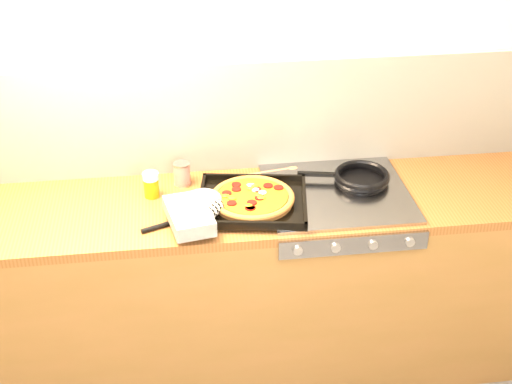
{
  "coord_description": "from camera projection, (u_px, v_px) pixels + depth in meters",
  "views": [
    {
      "loc": [
        -0.23,
        -1.43,
        2.45
      ],
      "look_at": [
        0.1,
        1.08,
        0.95
      ],
      "focal_mm": 50.0,
      "sensor_mm": 36.0,
      "label": 1
    }
  ],
  "objects": [
    {
      "name": "wooden_spoon",
      "position": [
        273.0,
        172.0,
        3.18
      ],
      "size": [
        0.3,
        0.07,
        0.02
      ],
      "color": "#A76B47",
      "rests_on": "counter_run"
    },
    {
      "name": "frying_pan",
      "position": [
        360.0,
        178.0,
        3.08
      ],
      "size": [
        0.42,
        0.28,
        0.04
      ],
      "color": "black",
      "rests_on": "stovetop"
    },
    {
      "name": "pizza_on_tray",
      "position": [
        235.0,
        203.0,
        2.88
      ],
      "size": [
        0.61,
        0.49,
        0.07
      ],
      "color": "black",
      "rests_on": "stovetop"
    },
    {
      "name": "counter_run",
      "position": [
        234.0,
        287.0,
        3.21
      ],
      "size": [
        3.2,
        0.62,
        0.9
      ],
      "color": "brown",
      "rests_on": "ground"
    },
    {
      "name": "black_spatula",
      "position": [
        176.0,
        222.0,
        2.83
      ],
      "size": [
        0.28,
        0.15,
        0.02
      ],
      "color": "black",
      "rests_on": "counter_run"
    },
    {
      "name": "room_shell",
      "position": [
        224.0,
        118.0,
        3.1
      ],
      "size": [
        3.2,
        3.2,
        3.2
      ],
      "color": "white",
      "rests_on": "ground"
    },
    {
      "name": "juice_glass",
      "position": [
        151.0,
        185.0,
        2.99
      ],
      "size": [
        0.07,
        0.07,
        0.11
      ],
      "color": "orange",
      "rests_on": "counter_run"
    },
    {
      "name": "stovetop",
      "position": [
        337.0,
        193.0,
        3.03
      ],
      "size": [
        0.6,
        0.56,
        0.02
      ],
      "primitive_type": "cube",
      "color": "gray",
      "rests_on": "counter_run"
    },
    {
      "name": "tomato_can",
      "position": [
        182.0,
        174.0,
        3.08
      ],
      "size": [
        0.09,
        0.09,
        0.1
      ],
      "color": "#A70D0E",
      "rests_on": "counter_run"
    }
  ]
}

